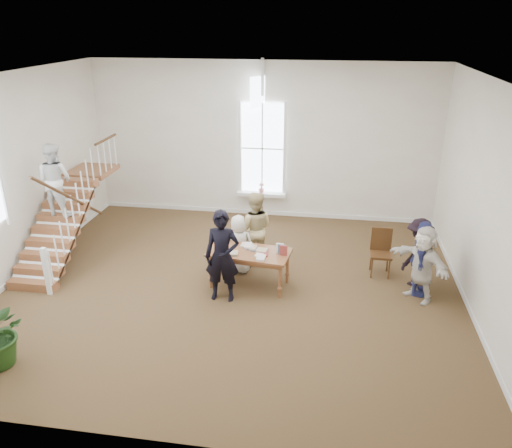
% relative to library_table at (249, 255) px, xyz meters
% --- Properties ---
extents(ground, '(10.00, 10.00, 0.00)m').
position_rel_library_table_xyz_m(ground, '(-0.34, -0.12, -0.75)').
color(ground, '#422E1A').
rests_on(ground, ground).
extents(room_shell, '(10.49, 10.00, 10.00)m').
position_rel_library_table_xyz_m(room_shell, '(-0.34, 4.27, -0.35)').
color(room_shell, beige).
rests_on(room_shell, ground).
extents(staircase, '(1.10, 4.10, 2.92)m').
position_rel_library_table_xyz_m(staircase, '(-4.68, 0.63, 0.87)').
color(staircase, brown).
rests_on(staircase, ground).
extents(library_table, '(1.88, 1.11, 0.90)m').
position_rel_library_table_xyz_m(library_table, '(0.00, 0.00, 0.00)').
color(library_table, brown).
rests_on(library_table, ground).
extents(police_officer, '(0.73, 0.48, 1.99)m').
position_rel_library_table_xyz_m(police_officer, '(-0.45, -0.65, 0.25)').
color(police_officer, black).
rests_on(police_officer, ground).
extents(elderly_woman, '(0.74, 0.53, 1.41)m').
position_rel_library_table_xyz_m(elderly_woman, '(-0.35, 0.60, -0.04)').
color(elderly_woman, silver).
rests_on(elderly_woman, ground).
extents(person_yellow, '(0.90, 0.71, 1.82)m').
position_rel_library_table_xyz_m(person_yellow, '(-0.05, 1.10, 0.16)').
color(person_yellow, '#CBB77E').
rests_on(person_yellow, ground).
extents(woman_cluster_a, '(0.54, 1.04, 1.69)m').
position_rel_library_table_xyz_m(woman_cluster_a, '(3.65, 0.18, 0.10)').
color(woman_cluster_a, navy).
rests_on(woman_cluster_a, ground).
extents(woman_cluster_b, '(1.09, 1.15, 1.57)m').
position_rel_library_table_xyz_m(woman_cluster_b, '(3.66, 0.63, 0.04)').
color(woman_cluster_b, black).
rests_on(woman_cluster_b, ground).
extents(woman_cluster_c, '(1.34, 1.51, 1.66)m').
position_rel_library_table_xyz_m(woman_cluster_c, '(3.66, -0.02, 0.08)').
color(woman_cluster_c, silver).
rests_on(woman_cluster_c, ground).
extents(side_chair, '(0.48, 0.48, 1.10)m').
position_rel_library_table_xyz_m(side_chair, '(2.92, 1.04, -0.12)').
color(side_chair, '#37200F').
rests_on(side_chair, ground).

